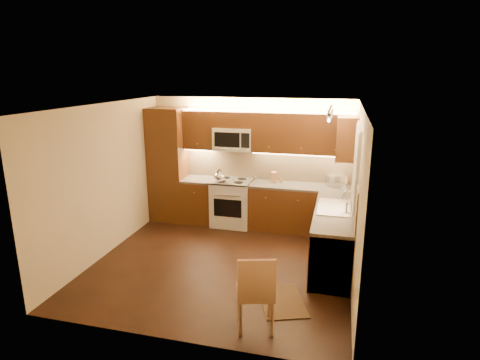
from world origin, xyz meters
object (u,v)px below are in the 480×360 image
(stove, at_px, (232,202))
(microwave, at_px, (234,139))
(kettle, at_px, (219,176))
(dining_chair, at_px, (255,290))
(toaster_oven, at_px, (336,180))
(soap_bottle, at_px, (344,189))
(knife_block, at_px, (274,177))
(sink, at_px, (335,203))

(stove, bearing_deg, microwave, 90.00)
(kettle, height_order, dining_chair, kettle)
(toaster_oven, relative_size, soap_bottle, 2.11)
(microwave, xyz_separation_m, knife_block, (0.81, -0.02, -0.72))
(stove, xyz_separation_m, dining_chair, (1.17, -3.20, 0.03))
(stove, height_order, microwave, microwave)
(stove, bearing_deg, knife_block, 8.16)
(toaster_oven, bearing_deg, dining_chair, -120.81)
(dining_chair, bearing_deg, stove, 93.75)
(sink, distance_m, knife_block, 1.72)
(soap_bottle, bearing_deg, knife_block, 168.80)
(sink, relative_size, kettle, 3.41)
(knife_block, bearing_deg, dining_chair, -93.09)
(stove, bearing_deg, sink, -29.36)
(soap_bottle, bearing_deg, kettle, -176.24)
(microwave, relative_size, dining_chair, 0.77)
(sink, bearing_deg, stove, 150.64)
(stove, distance_m, kettle, 0.65)
(toaster_oven, bearing_deg, microwave, 164.24)
(microwave, relative_size, soap_bottle, 4.56)
(soap_bottle, bearing_deg, stove, 178.69)
(kettle, distance_m, knife_block, 1.06)
(microwave, distance_m, dining_chair, 3.74)
(microwave, relative_size, knife_block, 3.69)
(microwave, distance_m, kettle, 0.77)
(microwave, relative_size, kettle, 3.02)
(microwave, bearing_deg, soap_bottle, -12.42)
(stove, height_order, knife_block, knife_block)
(stove, distance_m, dining_chair, 3.41)
(sink, relative_size, knife_block, 4.17)
(sink, xyz_separation_m, kettle, (-2.21, 0.95, 0.07))
(microwave, xyz_separation_m, soap_bottle, (2.13, -0.47, -0.74))
(kettle, distance_m, toaster_oven, 2.22)
(sink, bearing_deg, kettle, 156.75)
(stove, height_order, kettle, kettle)
(toaster_oven, distance_m, dining_chair, 3.52)
(stove, bearing_deg, soap_bottle, -8.92)
(dining_chair, bearing_deg, soap_bottle, 55.05)
(stove, distance_m, soap_bottle, 2.22)
(knife_block, relative_size, dining_chair, 0.21)
(microwave, bearing_deg, kettle, -123.37)
(microwave, bearing_deg, knife_block, -1.33)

